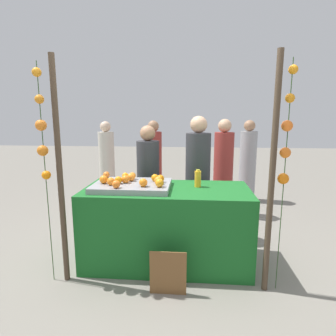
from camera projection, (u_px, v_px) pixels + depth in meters
The scene contains 29 objects.
ground_plane at pixel (167, 261), 3.27m from camera, with size 24.00×24.00×0.00m, color gray.
stall_counter at pixel (167, 225), 3.19m from camera, with size 1.83×0.84×0.87m, color #196023.
orange_tray at pixel (132, 186), 3.10m from camera, with size 0.83×0.60×0.06m, color gray.
orange_0 at pixel (131, 177), 3.18m from camera, with size 0.09×0.09×0.09m, color orange.
orange_1 at pixel (155, 178), 3.17m from camera, with size 0.08×0.08×0.08m, color orange.
orange_2 at pixel (118, 180), 3.06m from camera, with size 0.08×0.08×0.08m, color orange.
orange_3 at pixel (160, 183), 2.91m from camera, with size 0.09×0.09×0.09m, color orange.
orange_4 at pixel (158, 181), 3.02m from camera, with size 0.09×0.09×0.09m, color orange.
orange_5 at pixel (132, 176), 3.27m from camera, with size 0.08×0.08×0.08m, color orange.
orange_6 at pixel (111, 181), 2.99m from camera, with size 0.08×0.08×0.08m, color orange.
orange_7 at pixel (125, 176), 3.28m from camera, with size 0.08×0.08×0.08m, color orange.
orange_8 at pixel (125, 179), 3.09m from camera, with size 0.09×0.09×0.09m, color orange.
orange_9 at pixel (104, 179), 3.07m from camera, with size 0.09×0.09×0.09m, color orange.
orange_10 at pixel (160, 179), 3.12m from camera, with size 0.09×0.09×0.09m, color orange.
orange_11 at pixel (143, 183), 2.93m from camera, with size 0.09×0.09×0.09m, color orange.
orange_12 at pixel (106, 175), 3.34m from camera, with size 0.08×0.08×0.08m, color orange.
orange_13 at pixel (116, 184), 2.87m from camera, with size 0.08×0.08×0.08m, color orange.
juice_bottle at pixel (198, 179), 3.16m from camera, with size 0.07×0.07×0.20m.
chalkboard_sign at pixel (168, 273), 2.64m from camera, with size 0.35×0.03×0.44m.
vendor_left at pixel (148, 185), 3.88m from camera, with size 0.31×0.31×1.54m.
vendor_right at pixel (198, 182), 3.82m from camera, with size 0.33×0.33×1.66m.
crowd_person_0 at pixel (107, 163), 5.68m from camera, with size 0.31×0.31×1.55m.
crowd_person_1 at pixel (223, 171), 4.70m from camera, with size 0.32×0.32×1.61m.
crowd_person_2 at pixel (154, 164), 5.44m from camera, with size 0.32×0.32×1.57m.
crowd_person_3 at pixel (248, 164), 5.48m from camera, with size 0.32×0.32×1.58m.
canopy_post_left at pixel (60, 174), 2.70m from camera, with size 0.06×0.06×2.22m, color #473828.
canopy_post_right at pixel (272, 178), 2.54m from camera, with size 0.06×0.06×2.22m, color #473828.
garland_strand_left at pixel (42, 131), 2.62m from camera, with size 0.11×0.11×2.15m.
garland_strand_right at pixel (287, 137), 2.48m from camera, with size 0.11×0.11×2.15m.
Camera 1 is at (0.27, -3.01, 1.67)m, focal length 30.03 mm.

